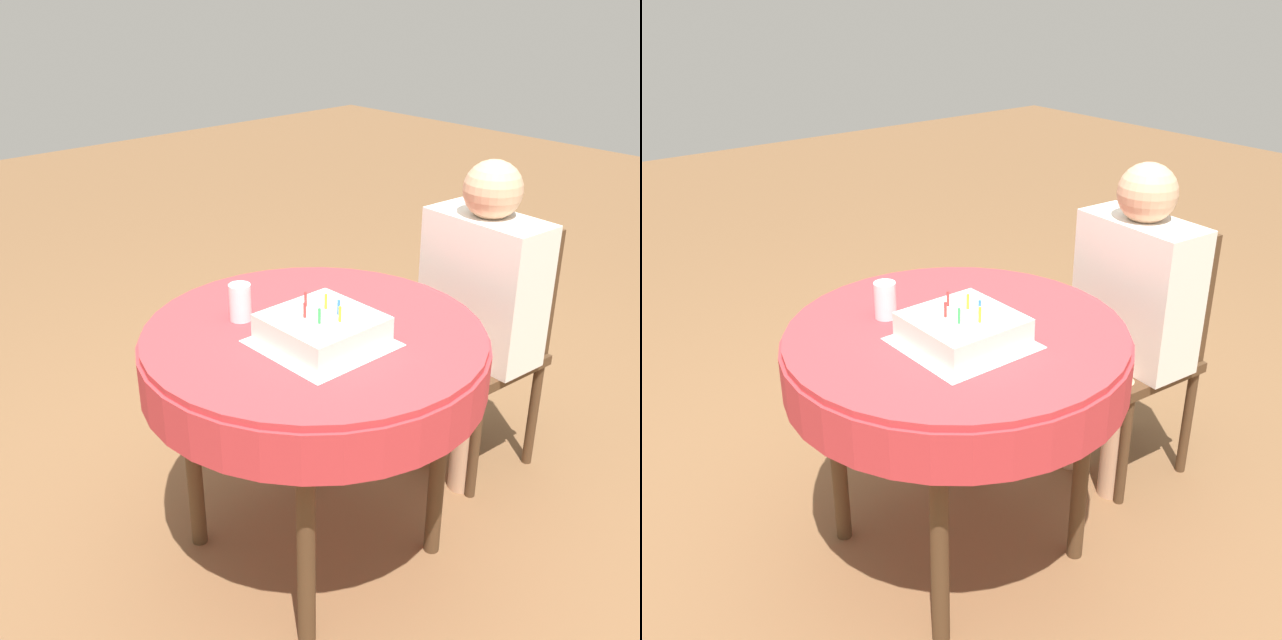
% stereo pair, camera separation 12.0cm
% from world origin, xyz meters
% --- Properties ---
extents(ground_plane, '(12.00, 12.00, 0.00)m').
position_xyz_m(ground_plane, '(0.00, 0.00, 0.00)').
color(ground_plane, brown).
extents(dining_table, '(0.99, 0.99, 0.78)m').
position_xyz_m(dining_table, '(0.00, 0.00, 0.68)').
color(dining_table, '#BC3338').
rests_on(dining_table, ground_plane).
extents(chair, '(0.40, 0.40, 0.92)m').
position_xyz_m(chair, '(0.04, 0.81, 0.50)').
color(chair, '#4C331E').
rests_on(chair, ground_plane).
extents(person, '(0.43, 0.32, 1.15)m').
position_xyz_m(person, '(0.03, 0.73, 0.69)').
color(person, tan).
rests_on(person, ground_plane).
extents(napkin, '(0.32, 0.32, 0.00)m').
position_xyz_m(napkin, '(0.08, -0.04, 0.78)').
color(napkin, white).
rests_on(napkin, dining_table).
extents(birthday_cake, '(0.27, 0.27, 0.12)m').
position_xyz_m(birthday_cake, '(0.08, -0.04, 0.82)').
color(birthday_cake, white).
rests_on(birthday_cake, dining_table).
extents(drinking_glass, '(0.06, 0.06, 0.11)m').
position_xyz_m(drinking_glass, '(-0.19, -0.11, 0.83)').
color(drinking_glass, silver).
rests_on(drinking_glass, dining_table).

